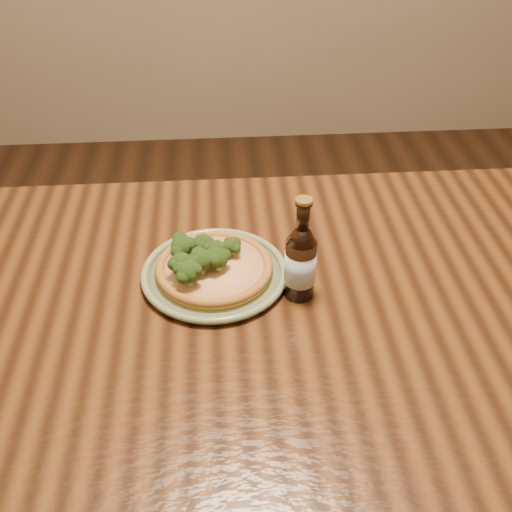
{
  "coord_description": "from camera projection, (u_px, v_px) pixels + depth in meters",
  "views": [
    {
      "loc": [
        -0.26,
        -0.69,
        1.49
      ],
      "look_at": [
        -0.2,
        0.16,
        0.82
      ],
      "focal_mm": 42.0,
      "sensor_mm": 36.0,
      "label": 1
    }
  ],
  "objects": [
    {
      "name": "pizza",
      "position": [
        211.0,
        265.0,
        1.12
      ],
      "size": [
        0.22,
        0.22,
        0.07
      ],
      "rotation": [
        0.0,
        0.0,
        -0.36
      ],
      "color": "#956221",
      "rests_on": "plate"
    },
    {
      "name": "table",
      "position": [
        360.0,
        336.0,
        1.15
      ],
      "size": [
        1.6,
        0.9,
        0.75
      ],
      "color": "#49270F",
      "rests_on": "ground"
    },
    {
      "name": "plate",
      "position": [
        215.0,
        273.0,
        1.14
      ],
      "size": [
        0.28,
        0.28,
        0.02
      ],
      "rotation": [
        0.0,
        0.0,
        0.07
      ],
      "color": "#6E7D56",
      "rests_on": "table"
    },
    {
      "name": "beer_bottle",
      "position": [
        300.0,
        261.0,
        1.06
      ],
      "size": [
        0.06,
        0.06,
        0.21
      ],
      "rotation": [
        0.0,
        0.0,
        0.1
      ],
      "color": "black",
      "rests_on": "table"
    }
  ]
}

